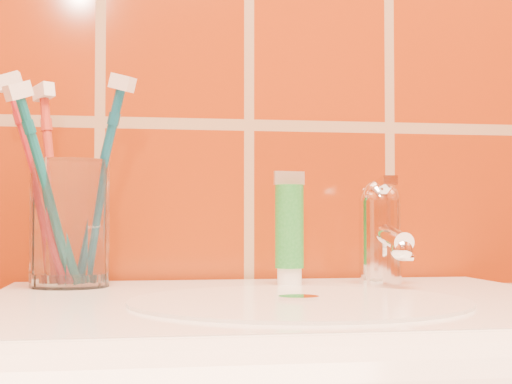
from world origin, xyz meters
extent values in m
cube|color=white|center=(0.00, 0.96, 0.77)|extent=(0.56, 0.46, 0.16)
cylinder|color=silver|center=(0.00, 0.91, 0.85)|extent=(0.30, 0.30, 0.00)
cylinder|color=white|center=(0.00, 0.91, 0.85)|extent=(0.04, 0.04, 0.00)
cylinder|color=white|center=(-0.21, 1.11, 0.92)|extent=(0.11, 0.11, 0.14)
cylinder|color=white|center=(0.03, 1.10, 0.86)|extent=(0.03, 0.03, 0.02)
cylinder|color=#1C7728|center=(0.03, 1.10, 0.92)|extent=(0.03, 0.03, 0.09)
cube|color=beige|center=(0.03, 1.10, 0.97)|extent=(0.04, 0.00, 0.02)
cylinder|color=white|center=(0.14, 1.09, 0.90)|extent=(0.05, 0.05, 0.09)
sphere|color=white|center=(0.14, 1.09, 0.94)|extent=(0.05, 0.05, 0.05)
cylinder|color=white|center=(0.14, 1.06, 0.91)|extent=(0.02, 0.09, 0.03)
cube|color=white|center=(0.14, 1.08, 0.96)|extent=(0.02, 0.06, 0.01)
camera|label=1|loc=(-0.15, 0.24, 0.92)|focal=55.00mm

